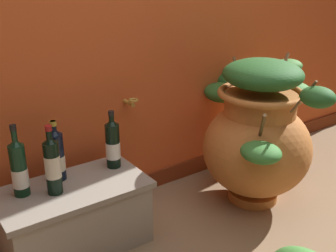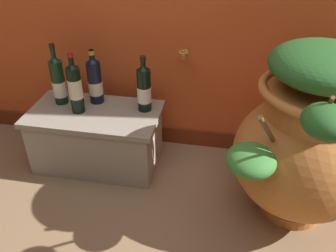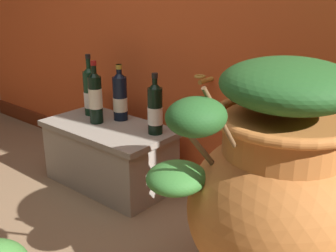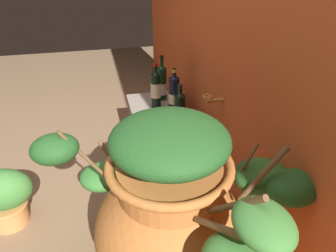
# 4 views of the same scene
# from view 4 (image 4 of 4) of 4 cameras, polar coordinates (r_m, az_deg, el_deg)

# --- Properties ---
(ground_plane) EXTENTS (7.00, 7.00, 0.00)m
(ground_plane) POSITION_cam_4_polar(r_m,az_deg,el_deg) (2.10, -21.26, -14.98)
(ground_plane) COLOR #896B4C
(terracotta_urn) EXTENTS (0.88, 1.03, 0.87)m
(terracotta_urn) POSITION_cam_4_polar(r_m,az_deg,el_deg) (1.37, 0.75, -15.59)
(terracotta_urn) COLOR #C17033
(terracotta_urn) RESTS_ON ground_plane
(stone_ledge) EXTENTS (0.73, 0.40, 0.35)m
(stone_ledge) POSITION_cam_4_polar(r_m,az_deg,el_deg) (2.40, -1.50, -0.84)
(stone_ledge) COLOR #9E9384
(stone_ledge) RESTS_ON ground_plane
(wine_bottle_left) EXTENTS (0.08, 0.08, 0.35)m
(wine_bottle_left) POSITION_cam_4_polar(r_m,az_deg,el_deg) (2.48, -1.12, 7.82)
(wine_bottle_left) COLOR black
(wine_bottle_left) RESTS_ON stone_ledge
(wine_bottle_middle) EXTENTS (0.08, 0.08, 0.31)m
(wine_bottle_middle) POSITION_cam_4_polar(r_m,az_deg,el_deg) (2.31, 1.09, 6.10)
(wine_bottle_middle) COLOR black
(wine_bottle_middle) RESTS_ON stone_ledge
(wine_bottle_right) EXTENTS (0.08, 0.08, 0.31)m
(wine_bottle_right) POSITION_cam_4_polar(r_m,az_deg,el_deg) (2.05, 2.10, 2.77)
(wine_bottle_right) COLOR black
(wine_bottle_right) RESTS_ON stone_ledge
(wine_bottle_back) EXTENTS (0.07, 0.07, 0.34)m
(wine_bottle_back) POSITION_cam_4_polar(r_m,az_deg,el_deg) (2.34, -2.20, 6.78)
(wine_bottle_back) COLOR black
(wine_bottle_back) RESTS_ON stone_ledge
(potted_shrub) EXTENTS (0.23, 0.33, 0.36)m
(potted_shrub) POSITION_cam_4_polar(r_m,az_deg,el_deg) (2.03, -27.45, -11.13)
(potted_shrub) COLOR #D68E4C
(potted_shrub) RESTS_ON ground_plane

